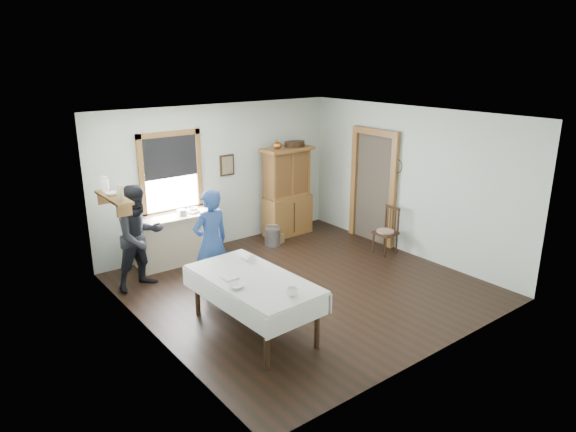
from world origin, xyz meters
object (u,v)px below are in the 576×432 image
(china_hutch, at_px, (287,192))
(pail, at_px, (273,237))
(work_counter, at_px, (179,238))
(woman_blue, at_px, (211,246))
(wicker_basket, at_px, (276,239))
(dining_table, at_px, (253,304))
(figure_dark, at_px, (140,241))
(spindle_chair, at_px, (386,231))

(china_hutch, bearing_deg, pail, -152.53)
(work_counter, relative_size, woman_blue, 0.99)
(wicker_basket, height_order, woman_blue, woman_blue)
(dining_table, distance_m, figure_dark, 2.34)
(dining_table, bearing_deg, pail, 49.51)
(dining_table, xyz_separation_m, pail, (2.12, 2.49, -0.22))
(work_counter, bearing_deg, china_hutch, 1.28)
(woman_blue, distance_m, figure_dark, 1.16)
(dining_table, bearing_deg, work_counter, 83.73)
(china_hutch, bearing_deg, figure_dark, -170.96)
(pail, bearing_deg, dining_table, -130.49)
(dining_table, bearing_deg, figure_dark, 105.61)
(woman_blue, bearing_deg, dining_table, 79.30)
(work_counter, relative_size, figure_dark, 0.99)
(wicker_basket, bearing_deg, figure_dark, -174.24)
(dining_table, xyz_separation_m, woman_blue, (0.15, 1.36, 0.38))
(wicker_basket, bearing_deg, pail, -166.24)
(work_counter, height_order, woman_blue, woman_blue)
(dining_table, bearing_deg, spindle_chair, 13.63)
(work_counter, bearing_deg, pail, -9.38)
(china_hutch, bearing_deg, wicker_basket, -150.27)
(spindle_chair, distance_m, pail, 2.17)
(dining_table, height_order, figure_dark, figure_dark)
(work_counter, distance_m, pail, 1.86)
(pail, relative_size, woman_blue, 0.22)
(dining_table, distance_m, pail, 3.28)
(dining_table, height_order, pail, dining_table)
(pail, xyz_separation_m, wicker_basket, (0.09, 0.02, -0.08))
(pail, xyz_separation_m, figure_dark, (-2.74, -0.26, 0.61))
(work_counter, distance_m, dining_table, 2.85)
(china_hutch, height_order, spindle_chair, china_hutch)
(woman_blue, bearing_deg, work_counter, -100.65)
(pail, relative_size, figure_dark, 0.22)
(china_hutch, distance_m, pail, 1.02)
(work_counter, bearing_deg, figure_dark, -145.75)
(work_counter, relative_size, china_hutch, 0.85)
(dining_table, relative_size, spindle_chair, 2.18)
(pail, distance_m, figure_dark, 2.82)
(wicker_basket, height_order, figure_dark, figure_dark)
(wicker_basket, bearing_deg, dining_table, -131.44)
(work_counter, xyz_separation_m, spindle_chair, (3.21, -1.97, 0.00))
(work_counter, bearing_deg, spindle_chair, -30.33)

